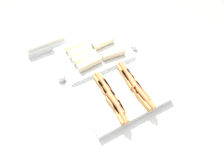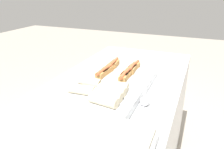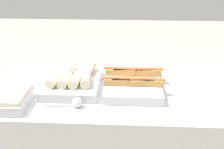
{
  "view_description": "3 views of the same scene",
  "coord_description": "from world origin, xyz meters",
  "px_view_note": "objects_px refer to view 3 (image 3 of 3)",
  "views": [
    {
      "loc": [
        0.56,
        -0.36,
        1.98
      ],
      "look_at": [
        -0.09,
        0.0,
        0.99
      ],
      "focal_mm": 35.0,
      "sensor_mm": 36.0,
      "label": 1
    },
    {
      "loc": [
        -1.25,
        -0.48,
        1.5
      ],
      "look_at": [
        -0.09,
        0.0,
        0.99
      ],
      "focal_mm": 35.0,
      "sensor_mm": 36.0,
      "label": 2
    },
    {
      "loc": [
        0.01,
        -1.65,
        1.67
      ],
      "look_at": [
        -0.09,
        0.0,
        0.99
      ],
      "focal_mm": 50.0,
      "sensor_mm": 36.0,
      "label": 3
    }
  ],
  "objects_px": {
    "serving_spoon_far": "(87,67)",
    "tray_hotdogs": "(133,82)",
    "serving_spoon_near": "(75,103)",
    "tray_wraps": "(73,81)",
    "tray_side_front": "(1,98)"
  },
  "relations": [
    {
      "from": "serving_spoon_far",
      "to": "tray_hotdogs",
      "type": "bearing_deg",
      "value": -40.52
    },
    {
      "from": "tray_hotdogs",
      "to": "serving_spoon_near",
      "type": "distance_m",
      "value": 0.39
    },
    {
      "from": "tray_hotdogs",
      "to": "serving_spoon_far",
      "type": "relative_size",
      "value": 2.34
    },
    {
      "from": "tray_wraps",
      "to": "serving_spoon_near",
      "type": "height_order",
      "value": "tray_wraps"
    },
    {
      "from": "tray_side_front",
      "to": "tray_hotdogs",
      "type": "bearing_deg",
      "value": 19.9
    },
    {
      "from": "serving_spoon_near",
      "to": "tray_hotdogs",
      "type": "bearing_deg",
      "value": 41.01
    },
    {
      "from": "serving_spoon_near",
      "to": "serving_spoon_far",
      "type": "distance_m",
      "value": 0.51
    },
    {
      "from": "tray_hotdogs",
      "to": "tray_side_front",
      "type": "xyz_separation_m",
      "value": [
        -0.68,
        -0.25,
        -0.0
      ]
    },
    {
      "from": "tray_hotdogs",
      "to": "serving_spoon_far",
      "type": "height_order",
      "value": "tray_hotdogs"
    },
    {
      "from": "tray_wraps",
      "to": "tray_side_front",
      "type": "xyz_separation_m",
      "value": [
        -0.33,
        -0.24,
        -0.0
      ]
    },
    {
      "from": "tray_side_front",
      "to": "tray_wraps",
      "type": "bearing_deg",
      "value": 35.51
    },
    {
      "from": "tray_hotdogs",
      "to": "tray_wraps",
      "type": "distance_m",
      "value": 0.34
    },
    {
      "from": "tray_hotdogs",
      "to": "tray_wraps",
      "type": "bearing_deg",
      "value": -178.73
    },
    {
      "from": "tray_wraps",
      "to": "serving_spoon_far",
      "type": "bearing_deg",
      "value": 79.78
    },
    {
      "from": "tray_wraps",
      "to": "tray_side_front",
      "type": "distance_m",
      "value": 0.41
    }
  ]
}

